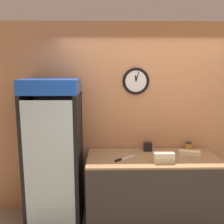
% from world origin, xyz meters
% --- Properties ---
extents(wall_back, '(5.20, 0.09, 2.70)m').
position_xyz_m(wall_back, '(-0.00, 1.33, 1.35)').
color(wall_back, tan).
rests_on(wall_back, ground_plane).
extents(prep_counter, '(1.71, 0.73, 0.93)m').
position_xyz_m(prep_counter, '(0.00, 0.92, 0.47)').
color(prep_counter, '#332D28').
rests_on(prep_counter, ground_plane).
extents(beverage_cooler, '(0.71, 0.63, 1.95)m').
position_xyz_m(beverage_cooler, '(-1.30, 1.01, 1.06)').
color(beverage_cooler, black).
rests_on(beverage_cooler, ground_plane).
extents(sandwich_stack_bottom, '(0.25, 0.11, 0.06)m').
position_xyz_m(sandwich_stack_bottom, '(0.10, 0.71, 0.97)').
color(sandwich_stack_bottom, beige).
rests_on(sandwich_stack_bottom, prep_counter).
extents(sandwich_stack_middle, '(0.25, 0.11, 0.06)m').
position_xyz_m(sandwich_stack_middle, '(0.10, 0.71, 1.03)').
color(sandwich_stack_middle, beige).
rests_on(sandwich_stack_middle, sandwich_stack_bottom).
extents(sandwich_flat_left, '(0.29, 0.15, 0.06)m').
position_xyz_m(sandwich_flat_left, '(0.51, 0.98, 0.96)').
color(sandwich_flat_left, beige).
rests_on(sandwich_flat_left, prep_counter).
extents(chefs_knife, '(0.28, 0.26, 0.02)m').
position_xyz_m(chefs_knife, '(-0.41, 0.83, 0.94)').
color(chefs_knife, silver).
rests_on(chefs_knife, prep_counter).
extents(condiment_jar, '(0.10, 0.10, 0.11)m').
position_xyz_m(condiment_jar, '(0.56, 1.21, 0.99)').
color(condiment_jar, gold).
rests_on(condiment_jar, prep_counter).
extents(napkin_dispenser, '(0.11, 0.09, 0.12)m').
position_xyz_m(napkin_dispenser, '(-0.03, 1.16, 0.99)').
color(napkin_dispenser, black).
rests_on(napkin_dispenser, prep_counter).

